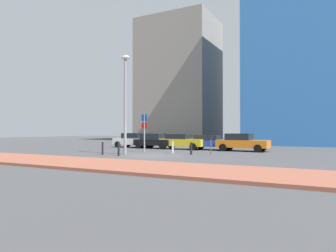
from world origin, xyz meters
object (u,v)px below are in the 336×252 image
object	(u,v)px
parking_sign_post	(144,128)
traffic_bollard_far	(119,149)
parked_car_orange	(242,142)
traffic_bollard_near	(103,148)
parked_car_blue	(211,142)
parked_car_yellow	(181,141)
street_lamp	(125,96)
traffic_bollard_edge	(173,147)
parking_meter	(211,142)
parked_car_white	(134,140)
traffic_bollard_mid	(191,149)
parked_car_black	(154,141)

from	to	relation	value
parking_sign_post	traffic_bollard_far	distance (m)	4.19
parked_car_orange	traffic_bollard_near	xyz separation A→B (m)	(-7.97, -8.72, -0.31)
parked_car_blue	parked_car_yellow	bearing A→B (deg)	-169.43
street_lamp	traffic_bollard_near	world-z (taller)	street_lamp
parking_sign_post	traffic_bollard_edge	xyz separation A→B (m)	(2.61, -0.04, -1.51)
parking_meter	parked_car_white	bearing A→B (deg)	153.76
parked_car_orange	parked_car_blue	bearing A→B (deg)	171.74
parking_sign_post	traffic_bollard_near	world-z (taller)	parking_sign_post
parked_car_orange	traffic_bollard_mid	bearing A→B (deg)	-113.34
parked_car_white	traffic_bollard_near	bearing A→B (deg)	-69.52
traffic_bollard_mid	parked_car_yellow	bearing A→B (deg)	121.91
parked_car_blue	street_lamp	world-z (taller)	street_lamp
parked_car_yellow	parking_meter	bearing A→B (deg)	-44.83
parked_car_black	traffic_bollard_near	size ratio (longest dim) A/B	4.21
parked_car_white	parked_car_black	world-z (taller)	parked_car_white
parked_car_yellow	traffic_bollard_edge	size ratio (longest dim) A/B	5.01
parked_car_black	traffic_bollard_far	size ratio (longest dim) A/B	4.17
parked_car_blue	parking_sign_post	bearing A→B (deg)	-125.01
street_lamp	traffic_bollard_far	world-z (taller)	street_lamp
parked_car_yellow	street_lamp	size ratio (longest dim) A/B	0.63
parked_car_white	parking_meter	distance (m)	11.40
parked_car_orange	traffic_bollard_edge	bearing A→B (deg)	-129.78
traffic_bollard_far	parked_car_orange	bearing A→B (deg)	54.02
parked_car_black	parked_car_orange	world-z (taller)	parked_car_orange
parked_car_yellow	parking_meter	xyz separation A→B (m)	(4.58, -4.56, 0.18)
parked_car_black	street_lamp	size ratio (longest dim) A/B	0.54
parked_car_blue	traffic_bollard_near	distance (m)	10.42
street_lamp	traffic_bollard_far	distance (m)	3.97
parking_meter	street_lamp	distance (m)	7.17
parked_car_blue	parking_sign_post	world-z (taller)	parking_sign_post
parked_car_yellow	street_lamp	distance (m)	8.49
traffic_bollard_far	parked_car_blue	bearing A→B (deg)	69.71
parking_meter	traffic_bollard_edge	world-z (taller)	parking_meter
parked_car_orange	traffic_bollard_far	xyz separation A→B (m)	(-6.42, -8.85, -0.30)
parked_car_blue	parked_car_orange	bearing A→B (deg)	-8.26
parked_car_white	parked_car_orange	distance (m)	11.38
parked_car_white	parked_car_blue	world-z (taller)	parked_car_white
parking_sign_post	traffic_bollard_mid	bearing A→B (deg)	-7.00
street_lamp	traffic_bollard_mid	xyz separation A→B (m)	(4.30, 2.26, -3.84)
parked_car_yellow	traffic_bollard_edge	distance (m)	5.17
parked_car_blue	parked_car_orange	size ratio (longest dim) A/B	0.94
parking_sign_post	parking_meter	bearing A→B (deg)	3.19
traffic_bollard_mid	parking_sign_post	bearing A→B (deg)	173.00
parked_car_black	parking_sign_post	xyz separation A→B (m)	(1.90, -4.88, 1.20)
parked_car_white	parked_car_blue	bearing A→B (deg)	0.21
parked_car_white	parked_car_yellow	bearing A→B (deg)	-4.88
parked_car_orange	traffic_bollard_far	size ratio (longest dim) A/B	4.58
parked_car_blue	traffic_bollard_far	bearing A→B (deg)	-110.29
parked_car_white	traffic_bollard_mid	bearing A→B (deg)	-33.20
traffic_bollard_far	parking_meter	bearing A→B (deg)	38.63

